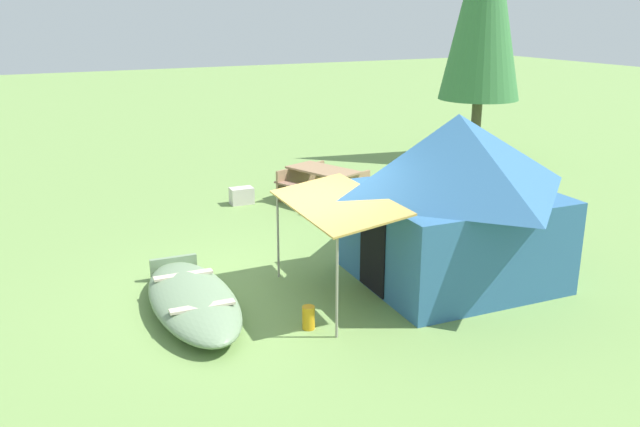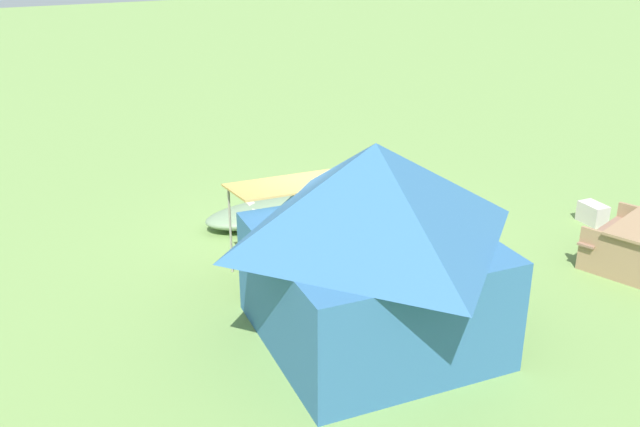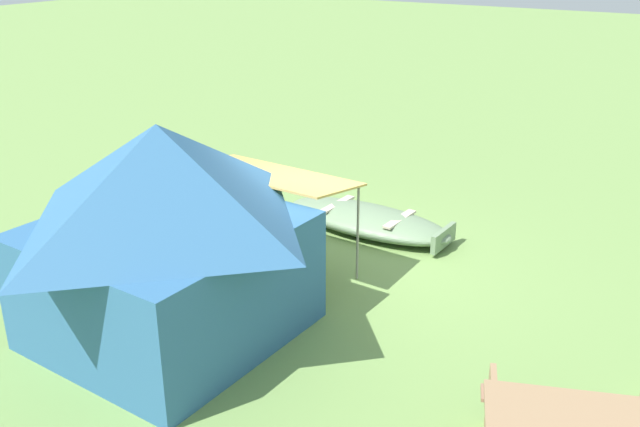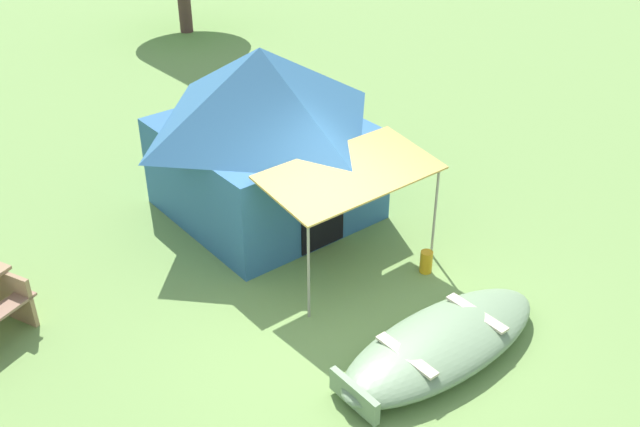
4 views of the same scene
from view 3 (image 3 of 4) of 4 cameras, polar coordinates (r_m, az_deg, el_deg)
name	(u,v)px [view 3 (image 3 of 4)]	position (r m, az deg, el deg)	size (l,w,h in m)	color
ground_plane	(331,267)	(10.46, 0.90, -4.36)	(80.00, 80.00, 0.00)	#71954D
beached_rowboat	(368,220)	(11.64, 3.93, -0.51)	(3.04, 1.31, 0.39)	gray
canvas_cabin_tent	(166,230)	(8.44, -12.42, -1.29)	(3.04, 4.25, 2.65)	#306292
fuel_can	(265,233)	(11.24, -4.47, -1.60)	(0.17, 0.17, 0.33)	orange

